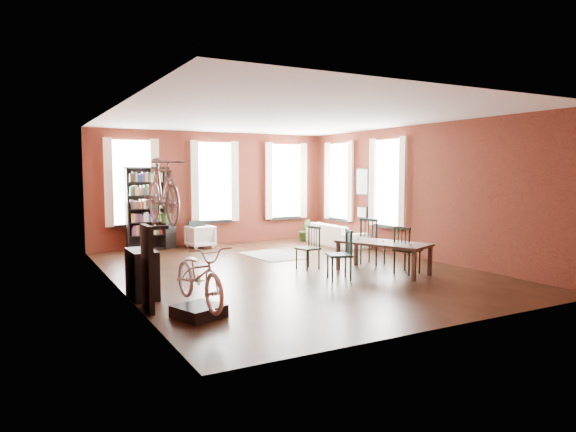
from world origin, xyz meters
TOP-DOWN VIEW (x-y plane):
  - room at (0.25, 0.62)m, footprint 9.00×9.04m
  - dining_table at (1.57, -1.14)m, footprint 1.49×2.05m
  - dining_chair_a at (0.40, -1.26)m, footprint 0.56×0.56m
  - dining_chair_b at (0.39, -0.09)m, footprint 0.49×0.49m
  - dining_chair_c at (1.96, -1.43)m, footprint 0.54×0.54m
  - dining_chair_d at (2.00, -0.25)m, footprint 0.63×0.63m
  - bookshelf at (-2.00, 4.30)m, footprint 1.00×0.32m
  - white_armchair at (-0.61, 4.01)m, footprint 0.72×0.68m
  - cream_sofa at (2.95, 2.60)m, footprint 0.61×2.08m
  - striped_rug at (0.52, 1.85)m, footprint 1.18×1.78m
  - bike_trainer at (-2.84, -2.46)m, footprint 0.78×0.78m
  - bike_wall_rack at (-3.40, -1.80)m, footprint 0.16×0.60m
  - console_table at (-3.28, -0.90)m, footprint 0.40×0.80m
  - plant_stand at (-1.43, 4.30)m, footprint 0.44×0.44m
  - plant_by_sofa at (2.57, 3.76)m, footprint 0.52×0.74m
  - plant_small at (3.34, -0.11)m, footprint 0.44×0.46m
  - bicycle_floor at (-2.82, -2.47)m, footprint 0.63×0.91m
  - bicycle_hung at (-3.15, -1.80)m, footprint 0.47×1.00m
  - plant_on_stand at (-1.47, 4.29)m, footprint 0.81×0.84m

SIDE VIEW (x-z plane):
  - striped_rug at x=0.52m, z-range 0.00..0.01m
  - plant_small at x=3.34m, z-range 0.00..0.15m
  - bike_trainer at x=-2.84m, z-range 0.00..0.18m
  - plant_by_sofa at x=2.57m, z-range 0.00..0.30m
  - dining_table at x=1.57m, z-range 0.00..0.64m
  - white_armchair at x=-0.61m, z-range 0.00..0.68m
  - plant_stand at x=-1.43m, z-range 0.00..0.68m
  - console_table at x=-3.28m, z-range 0.00..0.80m
  - cream_sofa at x=2.95m, z-range 0.00..0.81m
  - dining_chair_b at x=0.39m, z-range 0.00..0.91m
  - dining_chair_a at x=0.40m, z-range 0.00..0.96m
  - dining_chair_c at x=1.96m, z-range 0.00..0.97m
  - dining_chair_d at x=2.00m, z-range 0.00..1.04m
  - bike_wall_rack at x=-3.40m, z-range 0.00..1.30m
  - plant_on_stand at x=-1.47m, z-range 0.68..1.21m
  - bicycle_floor at x=-2.82m, z-range 0.18..1.87m
  - bookshelf at x=-2.00m, z-range 0.00..2.20m
  - bicycle_hung at x=-3.15m, z-range 1.30..2.96m
  - room at x=0.25m, z-range 0.53..3.75m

